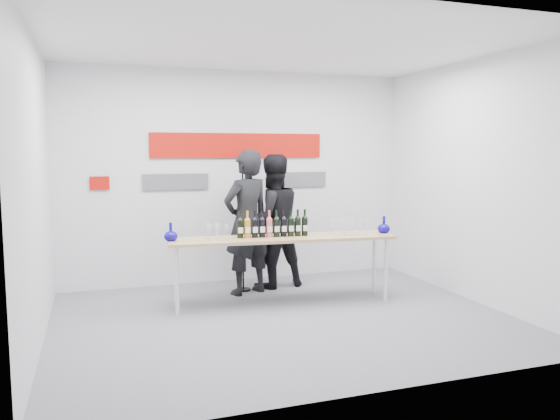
% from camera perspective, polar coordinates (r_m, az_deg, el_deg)
% --- Properties ---
extents(ground, '(5.00, 5.00, 0.00)m').
position_cam_1_polar(ground, '(6.24, 0.44, -11.30)').
color(ground, slate).
rests_on(ground, ground).
extents(back_wall, '(5.00, 0.04, 3.00)m').
position_cam_1_polar(back_wall, '(7.88, -4.37, 3.46)').
color(back_wall, silver).
rests_on(back_wall, ground).
extents(signage, '(3.38, 0.02, 0.79)m').
position_cam_1_polar(signage, '(7.83, -4.73, 5.68)').
color(signage, '#B61007').
rests_on(signage, back_wall).
extents(tasting_table, '(2.81, 0.81, 0.83)m').
position_cam_1_polar(tasting_table, '(6.69, 0.28, -3.35)').
color(tasting_table, tan).
rests_on(tasting_table, ground).
extents(wine_bottles, '(0.89, 0.16, 0.33)m').
position_cam_1_polar(wine_bottles, '(6.66, -0.75, -1.42)').
color(wine_bottles, black).
rests_on(wine_bottles, tasting_table).
extents(decanter_left, '(0.16, 0.16, 0.21)m').
position_cam_1_polar(decanter_left, '(6.50, -11.35, -2.24)').
color(decanter_left, '#0F0786').
rests_on(decanter_left, tasting_table).
extents(decanter_right, '(0.16, 0.16, 0.21)m').
position_cam_1_polar(decanter_right, '(7.12, 10.80, -1.49)').
color(decanter_right, '#0F0786').
rests_on(decanter_right, tasting_table).
extents(glasses_left, '(0.26, 0.24, 0.18)m').
position_cam_1_polar(glasses_left, '(6.50, -6.74, -2.29)').
color(glasses_left, silver).
rests_on(glasses_left, tasting_table).
extents(glasses_right, '(0.46, 0.26, 0.18)m').
position_cam_1_polar(glasses_right, '(6.90, 7.12, -1.80)').
color(glasses_right, silver).
rests_on(glasses_right, tasting_table).
extents(presenter_left, '(0.81, 0.67, 1.89)m').
position_cam_1_polar(presenter_left, '(7.13, -3.49, -1.30)').
color(presenter_left, black).
rests_on(presenter_left, ground).
extents(presenter_right, '(0.97, 0.80, 1.83)m').
position_cam_1_polar(presenter_right, '(7.49, -0.84, -1.16)').
color(presenter_right, black).
rests_on(presenter_right, ground).
extents(mic_stand, '(0.20, 0.20, 1.70)m').
position_cam_1_polar(mic_stand, '(7.35, -3.87, -4.45)').
color(mic_stand, black).
rests_on(mic_stand, ground).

